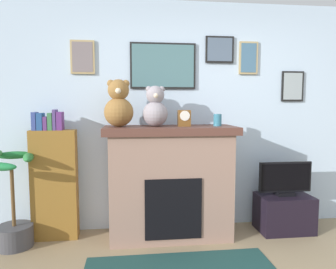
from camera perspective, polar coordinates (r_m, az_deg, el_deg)
back_wall at (r=3.74m, az=5.60°, el=3.40°), size 5.20×0.15×2.60m
fireplace at (r=3.44m, az=0.36°, el=-8.49°), size 1.40×0.61×1.21m
bookshelf at (r=3.57m, az=-19.99°, el=-7.88°), size 0.47×0.16×1.39m
potted_plant at (r=3.61m, az=-26.32°, el=-12.78°), size 0.48×0.53×0.99m
tv_stand at (r=3.91m, az=20.31°, el=-13.23°), size 0.59×0.40×0.41m
television at (r=3.81m, az=20.52°, el=-7.63°), size 0.61×0.14×0.38m
candle_jar at (r=3.43m, az=8.99°, el=2.62°), size 0.09×0.09×0.13m
mantel_clock at (r=3.34m, az=2.94°, el=2.99°), size 0.13×0.10×0.17m
teddy_bear_brown at (r=3.29m, az=-8.96°, el=5.21°), size 0.30×0.30×0.49m
teddy_bear_cream at (r=3.30m, az=-2.32°, el=4.79°), size 0.27×0.27×0.43m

